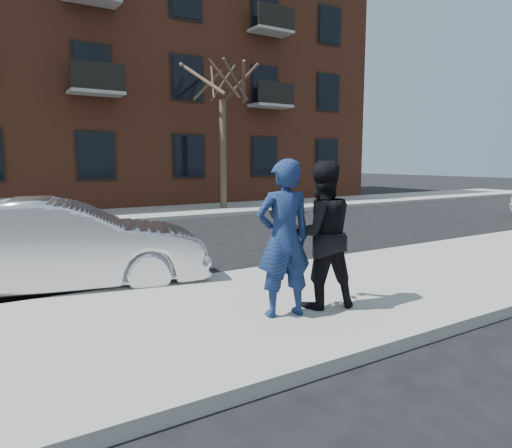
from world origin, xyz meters
TOP-DOWN VIEW (x-y plane):
  - ground at (0.00, 0.00)m, footprint 100.00×100.00m
  - near_sidewalk at (0.00, -0.25)m, footprint 50.00×3.50m
  - near_curb at (0.00, 1.55)m, footprint 50.00×0.10m
  - far_sidewalk at (0.00, 11.25)m, footprint 50.00×3.50m
  - far_curb at (0.00, 9.45)m, footprint 50.00×0.10m
  - apartment_building at (2.00, 18.00)m, footprint 24.30×10.30m
  - street_tree at (4.50, 11.00)m, footprint 3.60×3.60m
  - silver_sedan at (-2.90, 2.30)m, footprint 4.60×2.38m
  - man_hoodie at (-0.86, -0.71)m, footprint 0.77×0.59m
  - man_peacoat at (-0.25, -0.67)m, footprint 1.07×0.93m

SIDE VIEW (x-z plane):
  - ground at x=0.00m, z-range 0.00..0.00m
  - near_sidewalk at x=0.00m, z-range 0.00..0.15m
  - near_curb at x=0.00m, z-range 0.00..0.15m
  - far_sidewalk at x=0.00m, z-range 0.00..0.15m
  - far_curb at x=0.00m, z-range 0.00..0.15m
  - silver_sedan at x=-2.90m, z-range 0.00..1.44m
  - man_peacoat at x=-0.25m, z-range 0.15..2.01m
  - man_hoodie at x=-0.86m, z-range 0.15..2.04m
  - street_tree at x=4.50m, z-range 2.12..8.92m
  - apartment_building at x=2.00m, z-range 0.01..12.31m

